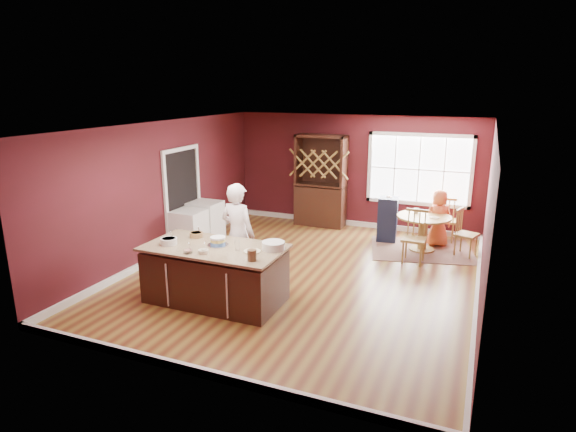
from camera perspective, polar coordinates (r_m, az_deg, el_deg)
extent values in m
plane|color=olive|center=(8.91, 1.87, -6.95)|extent=(7.00, 7.00, 0.00)
plane|color=white|center=(8.28, 2.03, 10.64)|extent=(7.00, 7.00, 0.00)
plane|color=#391113|center=(11.77, 7.96, 5.24)|extent=(6.00, 0.00, 6.00)
plane|color=#391113|center=(5.50, -11.04, -6.51)|extent=(6.00, 0.00, 6.00)
plane|color=#391113|center=(9.92, -14.53, 3.04)|extent=(0.00, 7.00, 7.00)
plane|color=#391113|center=(7.99, 22.53, -0.54)|extent=(0.00, 7.00, 7.00)
cube|color=#371610|center=(7.82, -8.60, -7.10)|extent=(2.12, 1.07, 0.83)
cube|color=tan|center=(7.65, -8.75, -3.73)|extent=(2.20, 1.15, 0.04)
cylinder|color=brown|center=(10.55, 15.55, -3.81)|extent=(0.52, 0.52, 0.04)
cylinder|color=brown|center=(10.45, 15.68, -2.07)|extent=(0.18, 0.18, 0.67)
cylinder|color=brown|center=(10.35, 15.83, -0.09)|extent=(1.11, 1.11, 0.04)
imported|color=white|center=(8.27, -5.95, -2.20)|extent=(0.71, 0.52, 1.79)
cylinder|color=silver|center=(7.86, -13.94, -2.93)|extent=(0.26, 0.26, 0.10)
cylinder|color=#8A6546|center=(8.14, -10.82, -2.20)|extent=(0.22, 0.22, 0.08)
cylinder|color=silver|center=(7.41, -11.77, -4.13)|extent=(0.14, 0.14, 0.05)
cylinder|color=beige|center=(7.35, -9.99, -4.18)|extent=(0.16, 0.16, 0.06)
cylinder|color=silver|center=(7.40, -6.05, -3.47)|extent=(0.08, 0.08, 0.16)
cylinder|color=#F3E4CA|center=(7.33, -4.27, -4.19)|extent=(0.26, 0.26, 0.02)
cylinder|color=silver|center=(7.41, -1.74, -3.52)|extent=(0.35, 0.35, 0.12)
cylinder|color=brown|center=(6.95, -4.30, -4.65)|extent=(0.14, 0.14, 0.16)
cube|color=brown|center=(10.56, 15.55, -3.88)|extent=(2.37, 2.02, 0.01)
imported|color=#C7582F|center=(10.76, 17.39, -0.25)|extent=(0.72, 0.62, 1.24)
cylinder|color=beige|center=(10.24, 16.97, -0.18)|extent=(0.20, 0.20, 0.01)
imported|color=silver|center=(10.55, 15.00, 0.64)|extent=(0.16, 0.16, 0.10)
cube|color=#331D13|center=(11.76, 3.90, 4.18)|extent=(1.22, 0.51, 2.23)
cube|color=silver|center=(10.16, -11.62, -1.79)|extent=(0.61, 0.59, 0.89)
cube|color=silver|center=(10.66, -9.72, -0.77)|extent=(0.64, 0.62, 0.93)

